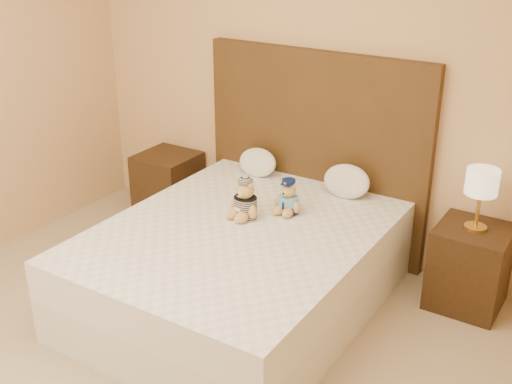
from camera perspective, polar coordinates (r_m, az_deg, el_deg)
room_walls at (r=3.06m, az=-9.74°, el=12.64°), size 4.04×4.52×2.72m
bed at (r=4.16m, az=-1.48°, el=-6.70°), size 1.60×2.00×0.55m
headboard at (r=4.75m, az=5.25°, el=3.52°), size 1.75×0.08×1.50m
nightstand_left at (r=5.41m, az=-7.80°, el=0.57°), size 0.45×0.45×0.55m
nightstand_right at (r=4.38m, az=18.43°, el=-6.32°), size 0.45×0.45×0.55m
lamp at (r=4.14m, az=19.43°, el=0.60°), size 0.20×0.20×0.40m
teddy_police at (r=4.20m, az=2.90°, el=-0.40°), size 0.21×0.20×0.23m
teddy_prisoner at (r=4.12m, az=-0.96°, el=-0.61°), size 0.28×0.27×0.26m
pillow_left at (r=4.81m, az=0.13°, el=2.76°), size 0.31×0.20×0.22m
pillow_right at (r=4.49m, az=8.06°, el=1.08°), size 0.34×0.22×0.24m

